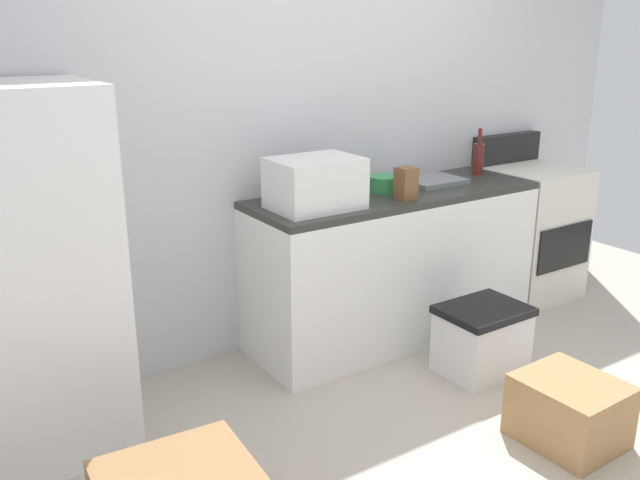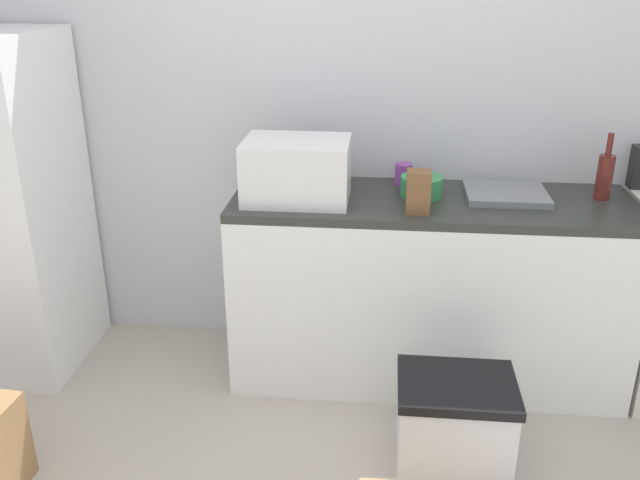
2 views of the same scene
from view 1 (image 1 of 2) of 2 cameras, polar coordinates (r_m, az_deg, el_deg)
The scene contains 13 objects.
ground_plane at distance 3.36m, azimuth 15.30°, elevation -15.94°, with size 6.00×6.00×0.00m, color #B2A899.
wall_back at distance 4.03m, azimuth -0.01°, elevation 10.07°, with size 5.00×0.10×2.60m, color silver.
kitchen_counter at distance 4.13m, azimuth 6.16°, elevation -2.01°, with size 1.80×0.60×0.90m.
refrigerator at distance 3.13m, azimuth -23.34°, elevation -2.87°, with size 0.68×0.66×1.61m, color white.
stove_oven at distance 4.96m, azimuth 17.10°, elevation 0.85°, with size 0.60×0.61×1.10m.
microwave at distance 3.57m, azimuth -0.42°, elevation 4.79°, with size 0.46×0.34×0.27m, color white.
sink_basin at distance 4.25m, azimuth 9.28°, elevation 4.97°, with size 0.36×0.32×0.03m, color slate.
wine_bottle at distance 4.54m, azimuth 13.17°, elevation 6.74°, with size 0.07×0.07×0.30m.
coffee_mug at distance 4.07m, azimuth 3.12°, elevation 5.11°, with size 0.08×0.08×0.10m, color purple.
knife_block at distance 3.80m, azimuth 7.23°, elevation 4.74°, with size 0.10×0.10×0.18m, color brown.
mixing_bowl at distance 3.99m, azimuth 5.43°, elevation 4.74°, with size 0.19×0.19×0.09m, color #338C4C.
cardboard_box_large at distance 3.38m, azimuth 20.19°, elevation -13.32°, with size 0.39×0.44×0.30m, color #A37A4C.
storage_bin at distance 3.84m, azimuth 13.43°, elevation -8.08°, with size 0.46×0.36×0.38m.
Camera 1 is at (-2.20, -1.78, 1.82)m, focal length 38.10 mm.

